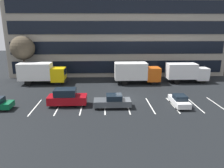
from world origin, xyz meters
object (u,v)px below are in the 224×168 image
(box_truck_white, at_px, (186,72))
(suv_maroon, at_px, (67,97))
(box_truck_yellow, at_px, (41,72))
(sedan_charcoal, at_px, (113,101))
(sedan_white, at_px, (179,101))
(bare_tree, at_px, (23,48))
(box_truck_orange, at_px, (136,72))

(box_truck_white, height_order, suv_maroon, box_truck_white)
(box_truck_yellow, distance_m, sedan_charcoal, 15.98)
(box_truck_yellow, relative_size, box_truck_white, 1.08)
(sedan_white, distance_m, bare_tree, 27.62)
(box_truck_orange, bearing_deg, box_truck_yellow, 178.54)
(box_truck_orange, distance_m, bare_tree, 20.26)
(box_truck_yellow, height_order, suv_maroon, box_truck_yellow)
(box_truck_orange, xyz_separation_m, sedan_charcoal, (-4.48, -10.74, -1.27))
(sedan_white, bearing_deg, box_truck_yellow, 150.73)
(sedan_white, bearing_deg, sedan_charcoal, -178.69)
(box_truck_yellow, bearing_deg, bare_tree, 141.71)
(box_truck_yellow, xyz_separation_m, box_truck_white, (24.59, 0.05, -0.14))
(box_truck_yellow, relative_size, bare_tree, 0.98)
(bare_tree, bearing_deg, sedan_charcoal, -42.98)
(bare_tree, bearing_deg, box_truck_yellow, -38.29)
(sedan_charcoal, distance_m, bare_tree, 21.29)
(box_truck_yellow, xyz_separation_m, sedan_white, (19.55, -10.96, -1.36))
(sedan_charcoal, distance_m, suv_maroon, 5.65)
(sedan_charcoal, height_order, suv_maroon, suv_maroon)
(sedan_charcoal, bearing_deg, sedan_white, 1.31)
(sedan_white, distance_m, suv_maroon, 13.76)
(sedan_white, xyz_separation_m, suv_maroon, (-13.74, 0.68, 0.36))
(suv_maroon, bearing_deg, box_truck_orange, 44.46)
(sedan_white, height_order, sedan_charcoal, sedan_charcoal)
(box_truck_yellow, xyz_separation_m, suv_maroon, (5.81, -10.27, -0.99))
(sedan_charcoal, bearing_deg, box_truck_white, 40.29)
(box_truck_orange, relative_size, bare_tree, 0.99)
(suv_maroon, bearing_deg, bare_tree, 125.86)
(box_truck_orange, relative_size, sedan_white, 1.99)
(box_truck_white, distance_m, sedan_white, 12.17)
(sedan_charcoal, xyz_separation_m, bare_tree, (-15.14, 14.11, 4.98))
(sedan_white, xyz_separation_m, sedan_charcoal, (-8.16, -0.19, 0.09))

